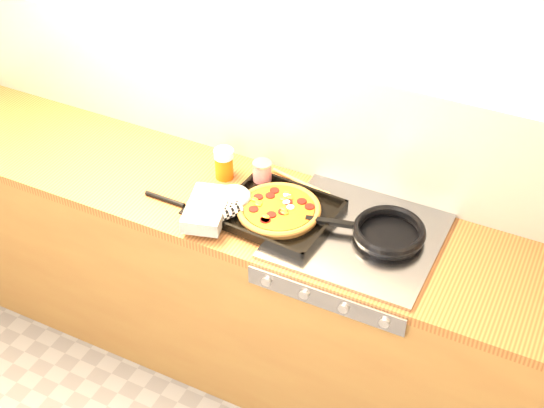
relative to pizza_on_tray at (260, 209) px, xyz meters
The scene contains 9 objects.
room_shell 0.41m from the pizza_on_tray, 101.00° to the left, with size 3.20×3.20×3.20m.
counter_run 0.50m from the pizza_on_tray, 137.48° to the left, with size 3.20×0.62×0.90m.
stovetop 0.39m from the pizza_on_tray, ahead, with size 0.60×0.56×0.02m, color gray.
pizza_on_tray is the anchor object (origin of this frame).
frying_pan 0.49m from the pizza_on_tray, 11.07° to the left, with size 0.47×0.33×0.04m.
tomato_can 0.21m from the pizza_on_tray, 114.44° to the left, with size 0.09×0.09×0.11m.
juice_glass 0.31m from the pizza_on_tray, 145.67° to the left, with size 0.10×0.10×0.13m.
wooden_spoon 0.27m from the pizza_on_tray, 71.48° to the left, with size 0.30×0.09×0.02m.
black_spatula 0.34m from the pizza_on_tray, 166.89° to the right, with size 0.28×0.09×0.02m.
Camera 1 is at (1.11, -0.96, 2.77)m, focal length 50.00 mm.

